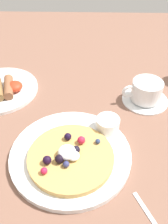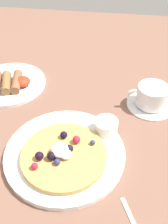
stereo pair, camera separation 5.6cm
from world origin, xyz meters
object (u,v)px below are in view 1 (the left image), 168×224
object	(u,v)px
coffee_cup	(146,90)
coffee_saucer	(145,99)
pancake_plate	(71,154)
syrup_ramekin	(108,124)

from	to	relation	value
coffee_cup	coffee_saucer	bearing A→B (deg)	11.30
coffee_saucer	coffee_cup	world-z (taller)	coffee_cup
pancake_plate	coffee_saucer	xyz separation A→B (m)	(0.19, 0.20, -0.00)
coffee_saucer	coffee_cup	xyz separation A→B (m)	(-0.00, -0.00, 0.03)
syrup_ramekin	coffee_cup	distance (m)	0.17
syrup_ramekin	coffee_cup	size ratio (longest dim) A/B	0.50
syrup_ramekin	pancake_plate	bearing A→B (deg)	-138.70
pancake_plate	syrup_ramekin	bearing A→B (deg)	41.30
coffee_saucer	coffee_cup	distance (m)	0.03
syrup_ramekin	coffee_saucer	size ratio (longest dim) A/B	0.44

